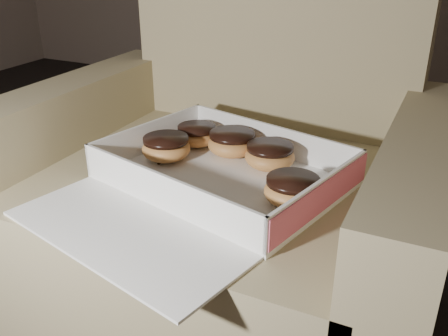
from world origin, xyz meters
TOP-DOWN VIEW (x-y plane):
  - armchair at (0.35, 0.40)m, footprint 0.85×0.72m
  - bakery_box at (0.38, 0.25)m, footprint 0.52×0.57m
  - donut_a at (0.35, 0.40)m, footprint 0.10×0.10m
  - donut_b at (0.26, 0.42)m, footprint 0.09×0.09m
  - donut_c at (0.53, 0.25)m, footprint 0.10×0.10m
  - donut_d at (0.45, 0.37)m, footprint 0.10×0.10m
  - donut_e at (0.24, 0.32)m, footprint 0.10×0.10m
  - crumb_a at (0.53, 0.18)m, footprint 0.01×0.01m
  - crumb_b at (0.24, 0.29)m, footprint 0.01×0.01m
  - crumb_c at (0.41, 0.18)m, footprint 0.01×0.01m
  - crumb_d at (0.37, 0.22)m, footprint 0.01×0.01m

SIDE VIEW (x-z plane):
  - armchair at x=0.35m, z-range -0.17..0.73m
  - crumb_a at x=0.53m, z-range 0.41..0.41m
  - crumb_b at x=0.24m, z-range 0.41..0.41m
  - crumb_c at x=0.41m, z-range 0.41..0.41m
  - crumb_d at x=0.37m, z-range 0.41..0.41m
  - bakery_box at x=0.38m, z-range 0.38..0.45m
  - donut_b at x=0.26m, z-range 0.41..0.45m
  - donut_c at x=0.53m, z-range 0.41..0.46m
  - donut_d at x=0.45m, z-range 0.41..0.46m
  - donut_e at x=0.24m, z-range 0.41..0.46m
  - donut_a at x=0.35m, z-range 0.41..0.46m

